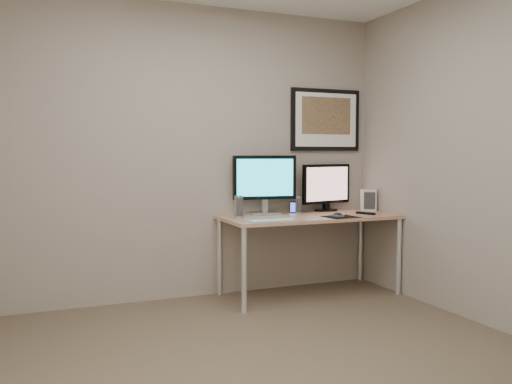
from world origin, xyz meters
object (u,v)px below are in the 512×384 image
monitor_large (265,182)px  speaker_left (239,207)px  phone_dock (293,208)px  fan_unit (368,200)px  monitor_tv (326,186)px  speaker_right (298,205)px  framed_art (326,120)px  desk (309,223)px  keyboard (272,221)px

monitor_large → speaker_left: monitor_large is taller
phone_dock → fan_unit: bearing=15.6°
phone_dock → fan_unit: (0.84, 0.02, 0.04)m
monitor_tv → monitor_large: bearing=169.9°
speaker_right → phone_dock: (-0.11, -0.11, -0.02)m
monitor_large → monitor_tv: 0.67m
framed_art → fan_unit: size_ratio=3.55×
monitor_large → speaker_right: 0.39m
speaker_left → speaker_right: size_ratio=1.22×
framed_art → monitor_tv: 0.65m
desk → monitor_large: monitor_large is taller
fan_unit → phone_dock: bearing=-156.0°
framed_art → phone_dock: bearing=-153.9°
speaker_left → keyboard: speaker_left is taller
framed_art → fan_unit: (0.37, -0.21, -0.79)m
desk → keyboard: size_ratio=3.95×
desk → framed_art: (0.35, 0.33, 0.96)m
speaker_right → fan_unit: bearing=-3.8°
speaker_left → fan_unit: fan_unit is taller
desk → speaker_left: 0.68m
desk → fan_unit: fan_unit is taller
monitor_tv → fan_unit: size_ratio=2.73×
framed_art → speaker_left: 1.31m
monitor_tv → speaker_right: (-0.34, -0.06, -0.17)m
framed_art → speaker_left: size_ratio=3.86×
speaker_left → phone_dock: (0.54, 0.02, -0.03)m
desk → keyboard: keyboard is taller
monitor_tv → speaker_left: size_ratio=2.97×
framed_art → fan_unit: framed_art is taller
phone_dock → fan_unit: fan_unit is taller
phone_dock → fan_unit: size_ratio=0.59×
speaker_left → fan_unit: bearing=11.9°
monitor_large → monitor_tv: (0.67, 0.03, -0.06)m
keyboard → monitor_tv: bearing=30.3°
phone_dock → fan_unit: 0.84m
desk → phone_dock: 0.20m
desk → monitor_large: size_ratio=2.68×
monitor_large → speaker_left: 0.41m
fan_unit → monitor_tv: bearing=-178.0°
monitor_tv → keyboard: bearing=-159.2°
desk → phone_dock: phone_dock is taller
monitor_tv → speaker_right: 0.39m
phone_dock → keyboard: 0.53m
speaker_right → fan_unit: (0.73, -0.09, 0.03)m
speaker_left → speaker_right: 0.66m
desk → keyboard: bearing=-151.3°
phone_dock → keyboard: size_ratio=0.31×
phone_dock → keyboard: bearing=-121.0°
desk → speaker_left: (-0.66, 0.08, 0.16)m
monitor_large → keyboard: size_ratio=1.47×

